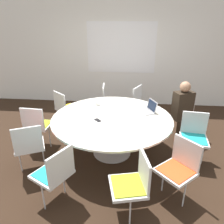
{
  "coord_description": "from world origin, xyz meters",
  "views": [
    {
      "loc": [
        0.33,
        -3.39,
        2.35
      ],
      "look_at": [
        0.0,
        0.0,
        0.82
      ],
      "focal_mm": 35.0,
      "sensor_mm": 36.0,
      "label": 1
    }
  ],
  "objects_px": {
    "chair_3": "(65,107)",
    "chair_0": "(189,113)",
    "person_0": "(183,107)",
    "chair_6": "(55,171)",
    "chair_5": "(29,144)",
    "cell_phone": "(98,120)",
    "chair_7": "(133,181)",
    "chair_1": "(142,102)",
    "coffee_cup": "(98,103)",
    "chair_2": "(109,100)",
    "chair_8": "(179,166)",
    "chair_9": "(194,134)",
    "laptop": "(149,109)",
    "chair_4": "(37,123)"
  },
  "relations": [
    {
      "from": "chair_3",
      "to": "chair_0",
      "type": "bearing_deg",
      "value": 38.94
    },
    {
      "from": "person_0",
      "to": "chair_6",
      "type": "bearing_deg",
      "value": 18.73
    },
    {
      "from": "chair_5",
      "to": "cell_phone",
      "type": "relative_size",
      "value": 5.8
    },
    {
      "from": "chair_3",
      "to": "chair_7",
      "type": "bearing_deg",
      "value": -15.27
    },
    {
      "from": "chair_1",
      "to": "chair_6",
      "type": "relative_size",
      "value": 1.0
    },
    {
      "from": "chair_0",
      "to": "cell_phone",
      "type": "xyz_separation_m",
      "value": [
        -1.73,
        -0.92,
        0.2
      ]
    },
    {
      "from": "coffee_cup",
      "to": "person_0",
      "type": "bearing_deg",
      "value": 2.74
    },
    {
      "from": "chair_6",
      "to": "chair_5",
      "type": "bearing_deg",
      "value": 74.82
    },
    {
      "from": "chair_2",
      "to": "chair_8",
      "type": "height_order",
      "value": "same"
    },
    {
      "from": "chair_5",
      "to": "person_0",
      "type": "relative_size",
      "value": 0.71
    },
    {
      "from": "chair_6",
      "to": "chair_9",
      "type": "bearing_deg",
      "value": -31.31
    },
    {
      "from": "chair_2",
      "to": "chair_8",
      "type": "distance_m",
      "value": 2.64
    },
    {
      "from": "chair_2",
      "to": "chair_6",
      "type": "bearing_deg",
      "value": -14.31
    },
    {
      "from": "chair_3",
      "to": "chair_6",
      "type": "relative_size",
      "value": 1.0
    },
    {
      "from": "chair_2",
      "to": "laptop",
      "type": "relative_size",
      "value": 2.41
    },
    {
      "from": "chair_7",
      "to": "cell_phone",
      "type": "height_order",
      "value": "chair_7"
    },
    {
      "from": "chair_5",
      "to": "person_0",
      "type": "distance_m",
      "value": 2.84
    },
    {
      "from": "chair_7",
      "to": "chair_1",
      "type": "bearing_deg",
      "value": -17.16
    },
    {
      "from": "coffee_cup",
      "to": "cell_phone",
      "type": "relative_size",
      "value": 0.57
    },
    {
      "from": "chair_5",
      "to": "chair_1",
      "type": "bearing_deg",
      "value": 21.84
    },
    {
      "from": "chair_0",
      "to": "chair_9",
      "type": "bearing_deg",
      "value": 57.51
    },
    {
      "from": "chair_4",
      "to": "chair_5",
      "type": "distance_m",
      "value": 0.7
    },
    {
      "from": "chair_5",
      "to": "coffee_cup",
      "type": "xyz_separation_m",
      "value": [
        0.89,
        1.17,
        0.24
      ]
    },
    {
      "from": "chair_0",
      "to": "chair_2",
      "type": "relative_size",
      "value": 1.0
    },
    {
      "from": "coffee_cup",
      "to": "laptop",
      "type": "bearing_deg",
      "value": -12.31
    },
    {
      "from": "chair_2",
      "to": "chair_5",
      "type": "relative_size",
      "value": 1.0
    },
    {
      "from": "chair_7",
      "to": "laptop",
      "type": "height_order",
      "value": "laptop"
    },
    {
      "from": "chair_1",
      "to": "person_0",
      "type": "xyz_separation_m",
      "value": [
        0.76,
        -0.67,
        0.19
      ]
    },
    {
      "from": "chair_0",
      "to": "chair_1",
      "type": "distance_m",
      "value": 1.06
    },
    {
      "from": "chair_3",
      "to": "chair_9",
      "type": "xyz_separation_m",
      "value": [
        2.48,
        -0.95,
        0.0
      ]
    },
    {
      "from": "chair_9",
      "to": "person_0",
      "type": "relative_size",
      "value": 0.71
    },
    {
      "from": "chair_9",
      "to": "coffee_cup",
      "type": "height_order",
      "value": "chair_9"
    },
    {
      "from": "coffee_cup",
      "to": "chair_6",
      "type": "bearing_deg",
      "value": -98.84
    },
    {
      "from": "chair_3",
      "to": "cell_phone",
      "type": "relative_size",
      "value": 5.8
    },
    {
      "from": "chair_1",
      "to": "cell_phone",
      "type": "xyz_separation_m",
      "value": [
        -0.79,
        -1.42,
        0.2
      ]
    },
    {
      "from": "chair_4",
      "to": "chair_5",
      "type": "relative_size",
      "value": 1.0
    },
    {
      "from": "chair_1",
      "to": "chair_2",
      "type": "bearing_deg",
      "value": -71.2
    },
    {
      "from": "chair_6",
      "to": "laptop",
      "type": "distance_m",
      "value": 2.02
    },
    {
      "from": "chair_1",
      "to": "cell_phone",
      "type": "relative_size",
      "value": 5.8
    },
    {
      "from": "chair_4",
      "to": "chair_6",
      "type": "relative_size",
      "value": 1.0
    },
    {
      "from": "chair_6",
      "to": "chair_9",
      "type": "relative_size",
      "value": 1.0
    },
    {
      "from": "laptop",
      "to": "coffee_cup",
      "type": "xyz_separation_m",
      "value": [
        -0.99,
        0.22,
        -0.01
      ]
    },
    {
      "from": "chair_3",
      "to": "cell_phone",
      "type": "height_order",
      "value": "chair_3"
    },
    {
      "from": "chair_8",
      "to": "chair_9",
      "type": "xyz_separation_m",
      "value": [
        0.4,
        0.88,
        0.0
      ]
    },
    {
      "from": "chair_4",
      "to": "laptop",
      "type": "distance_m",
      "value": 2.08
    },
    {
      "from": "chair_9",
      "to": "laptop",
      "type": "distance_m",
      "value": 0.88
    },
    {
      "from": "laptop",
      "to": "chair_0",
      "type": "bearing_deg",
      "value": 94.0
    },
    {
      "from": "chair_2",
      "to": "chair_0",
      "type": "bearing_deg",
      "value": 65.17
    },
    {
      "from": "chair_8",
      "to": "chair_6",
      "type": "bearing_deg",
      "value": 57.16
    },
    {
      "from": "chair_1",
      "to": "chair_2",
      "type": "relative_size",
      "value": 1.0
    }
  ]
}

